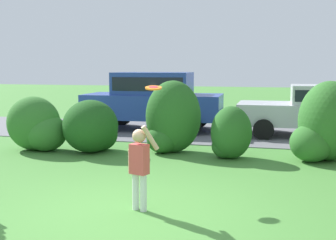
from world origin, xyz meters
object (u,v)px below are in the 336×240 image
object	(u,v)px
parked_suv	(153,98)
frisbee	(153,88)
parked_sedan	(312,109)
child_thrower	(139,163)

from	to	relation	value
parked_suv	frisbee	distance (m)	7.02
parked_sedan	child_thrower	size ratio (longest dim) A/B	3.43
parked_suv	frisbee	world-z (taller)	parked_suv
child_thrower	parked_suv	bearing A→B (deg)	104.98
parked_sedan	child_thrower	bearing A→B (deg)	-110.77
child_thrower	frisbee	xyz separation A→B (m)	(-0.11, 1.13, 1.03)
parked_sedan	child_thrower	world-z (taller)	parked_sedan
parked_sedan	parked_suv	size ratio (longest dim) A/B	0.93
parked_sedan	frisbee	bearing A→B (deg)	-114.78
parked_suv	child_thrower	world-z (taller)	parked_suv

